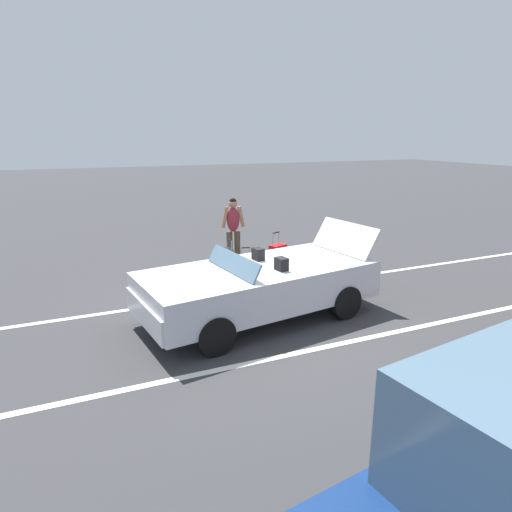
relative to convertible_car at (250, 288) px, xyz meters
name	(u,v)px	position (x,y,z in m)	size (l,w,h in m)	color
ground_plane	(259,317)	(-0.20, -0.03, -0.59)	(80.00, 80.00, 0.00)	#333335
lot_line_near	(235,294)	(-0.20, -1.28, -0.59)	(18.00, 0.12, 0.01)	silver
lot_line_mid	(298,353)	(-0.20, 1.42, -0.59)	(18.00, 0.12, 0.01)	silver
lot_line_far	(435,480)	(-0.20, 4.12, -0.59)	(18.00, 0.12, 0.01)	silver
convertible_car	(250,288)	(0.00, 0.00, 0.00)	(4.41, 2.35, 1.50)	silver
suitcase_large_black	(226,266)	(-0.29, -2.08, -0.22)	(0.32, 0.49, 0.97)	black
suitcase_medium_bright	(278,257)	(-1.74, -2.46, -0.28)	(0.46, 0.38, 0.92)	red
suitcase_small_carryon	(245,266)	(-0.82, -2.26, -0.34)	(0.38, 0.29, 0.72)	black
duffel_bag	(224,265)	(-0.50, -2.81, -0.43)	(0.65, 0.67, 0.34)	black
traveler_person	(233,227)	(-0.96, -3.41, 0.34)	(0.61, 0.27, 1.65)	#4C3F2D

